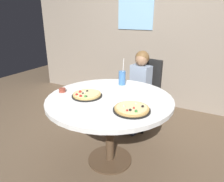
# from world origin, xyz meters

# --- Properties ---
(ground_plane) EXTENTS (8.00, 8.00, 0.00)m
(ground_plane) POSITION_xyz_m (0.00, 0.00, 0.00)
(ground_plane) COLOR brown
(wall_with_window) EXTENTS (5.20, 0.14, 2.90)m
(wall_with_window) POSITION_xyz_m (-0.00, 1.83, 1.45)
(wall_with_window) COLOR gray
(wall_with_window) RESTS_ON ground_plane
(dining_table) EXTENTS (1.24, 1.24, 0.75)m
(dining_table) POSITION_xyz_m (0.00, 0.00, 0.66)
(dining_table) COLOR white
(dining_table) RESTS_ON ground_plane
(chair_wooden) EXTENTS (0.48, 0.48, 0.95)m
(chair_wooden) POSITION_xyz_m (0.02, 0.98, 0.53)
(chair_wooden) COLOR black
(chair_wooden) RESTS_ON ground_plane
(diner_child) EXTENTS (0.33, 0.43, 1.08)m
(diner_child) POSITION_xyz_m (-0.02, 0.80, 0.48)
(diner_child) COLOR #3F4766
(diner_child) RESTS_ON ground_plane
(pizza_veggie) EXTENTS (0.30, 0.30, 0.05)m
(pizza_veggie) POSITION_xyz_m (-0.21, -0.08, 0.77)
(pizza_veggie) COLOR black
(pizza_veggie) RESTS_ON dining_table
(pizza_cheese) EXTENTS (0.32, 0.32, 0.05)m
(pizza_cheese) POSITION_xyz_m (0.31, -0.18, 0.77)
(pizza_cheese) COLOR black
(pizza_cheese) RESTS_ON dining_table
(soda_cup) EXTENTS (0.08, 0.08, 0.31)m
(soda_cup) POSITION_xyz_m (-0.06, 0.42, 0.83)
(soda_cup) COLOR #3F72B2
(soda_cup) RESTS_ON dining_table
(sauce_bowl) EXTENTS (0.07, 0.07, 0.04)m
(sauce_bowl) POSITION_xyz_m (-0.51, -0.10, 0.77)
(sauce_bowl) COLOR brown
(sauce_bowl) RESTS_ON dining_table
(plate_small) EXTENTS (0.18, 0.18, 0.01)m
(plate_small) POSITION_xyz_m (0.24, 0.21, 0.76)
(plate_small) COLOR white
(plate_small) RESTS_ON dining_table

